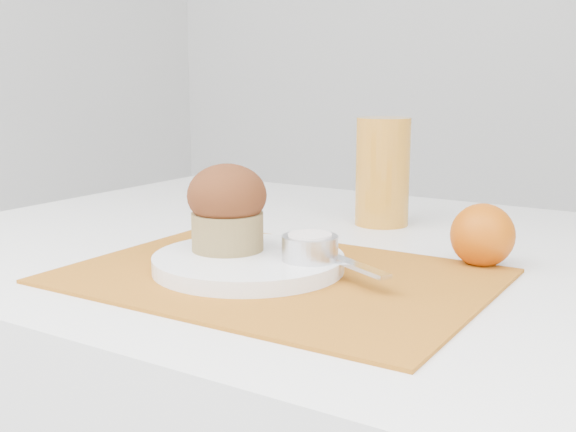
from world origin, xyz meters
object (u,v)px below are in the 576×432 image
Objects in this scene: juice_glass at (383,172)px; muffin at (227,207)px; plate at (249,262)px; orange at (482,235)px.

muffin is (-0.05, -0.30, -0.01)m from juice_glass.
juice_glass reaches higher than muffin.
plate is 2.90× the size of orange.
juice_glass is (-0.19, 0.15, 0.04)m from orange.
orange is 0.74× the size of muffin.
plate is 0.07m from muffin.
muffin is at bearing -98.42° from juice_glass.
plate is 0.32m from juice_glass.
muffin is at bearing -146.62° from orange.
juice_glass is at bearing 81.58° from muffin.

